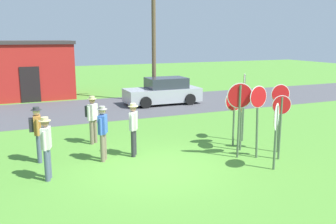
% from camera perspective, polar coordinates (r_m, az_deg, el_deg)
% --- Properties ---
extents(ground_plane, '(80.00, 80.00, 0.00)m').
position_cam_1_polar(ground_plane, '(10.84, -1.86, -8.93)').
color(ground_plane, '#518E33').
extents(street_asphalt, '(60.00, 6.40, 0.01)m').
position_cam_1_polar(street_asphalt, '(19.94, -12.23, 0.39)').
color(street_asphalt, '#4C4C51').
rests_on(street_asphalt, ground).
extents(building_background, '(5.48, 4.28, 3.57)m').
position_cam_1_polar(building_background, '(24.96, -21.05, 6.25)').
color(building_background, '#B2231E').
rests_on(building_background, ground).
extents(utility_pole, '(1.80, 0.24, 8.99)m').
position_cam_1_polar(utility_pole, '(21.61, -2.26, 13.97)').
color(utility_pole, brown).
rests_on(utility_pole, ground).
extents(parked_car_on_street, '(4.33, 2.07, 1.51)m').
position_cam_1_polar(parked_car_on_street, '(21.07, -0.74, 3.14)').
color(parked_car_on_street, '#A5A8AD').
rests_on(parked_car_on_street, ground).
extents(stop_sign_nearest, '(0.70, 0.16, 2.32)m').
position_cam_1_polar(stop_sign_nearest, '(11.81, 13.83, 0.40)').
color(stop_sign_nearest, '#51664C').
rests_on(stop_sign_nearest, ground).
extents(stop_sign_rear_right, '(0.45, 0.66, 2.12)m').
position_cam_1_polar(stop_sign_rear_right, '(12.47, 11.40, 0.51)').
color(stop_sign_rear_right, '#51664C').
rests_on(stop_sign_rear_right, ground).
extents(stop_sign_far_back, '(0.63, 0.22, 2.29)m').
position_cam_1_polar(stop_sign_far_back, '(12.61, 17.01, 0.72)').
color(stop_sign_far_back, '#51664C').
rests_on(stop_sign_far_back, ground).
extents(stop_sign_center_cluster, '(0.60, 0.53, 1.97)m').
position_cam_1_polar(stop_sign_center_cluster, '(10.89, 16.50, -1.93)').
color(stop_sign_center_cluster, '#51664C').
rests_on(stop_sign_center_cluster, ground).
extents(stop_sign_leaning_left, '(0.78, 0.30, 2.42)m').
position_cam_1_polar(stop_sign_leaning_left, '(11.62, 11.08, 0.82)').
color(stop_sign_leaning_left, '#51664C').
rests_on(stop_sign_leaning_left, ground).
extents(stop_sign_low_front, '(0.79, 0.10, 2.04)m').
position_cam_1_polar(stop_sign_low_front, '(12.99, 10.29, 0.74)').
color(stop_sign_low_front, '#51664C').
rests_on(stop_sign_low_front, ground).
extents(stop_sign_rear_left, '(0.57, 0.22, 2.05)m').
position_cam_1_polar(stop_sign_rear_left, '(11.86, 17.19, -0.79)').
color(stop_sign_rear_left, '#51664C').
rests_on(stop_sign_rear_left, ground).
extents(stop_sign_tallest, '(0.39, 0.53, 2.52)m').
position_cam_1_polar(stop_sign_tallest, '(13.59, 11.75, 2.38)').
color(stop_sign_tallest, '#51664C').
rests_on(stop_sign_tallest, ground).
extents(person_in_teal, '(0.36, 0.51, 1.74)m').
position_cam_1_polar(person_in_teal, '(11.80, -5.41, -2.25)').
color(person_in_teal, '#2D2D33').
rests_on(person_in_teal, ground).
extents(person_in_dark_shirt, '(0.48, 0.48, 1.74)m').
position_cam_1_polar(person_in_dark_shirt, '(13.41, -11.73, -0.64)').
color(person_in_dark_shirt, '#7A6B56').
rests_on(person_in_dark_shirt, ground).
extents(person_holding_notes, '(0.32, 0.55, 1.74)m').
position_cam_1_polar(person_holding_notes, '(10.32, -18.43, -4.85)').
color(person_holding_notes, '#4C5670').
rests_on(person_holding_notes, ground).
extents(person_on_left, '(0.40, 0.57, 1.74)m').
position_cam_1_polar(person_on_left, '(11.87, -19.75, -2.69)').
color(person_on_left, '#4C5670').
rests_on(person_on_left, ground).
extents(person_near_signs, '(0.36, 0.51, 1.74)m').
position_cam_1_polar(person_near_signs, '(11.47, -10.12, -2.79)').
color(person_near_signs, '#7A6B56').
rests_on(person_near_signs, ground).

